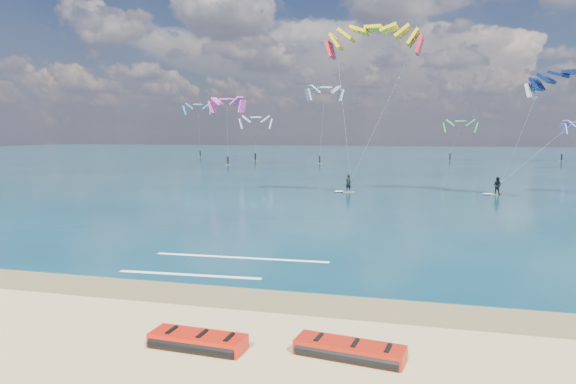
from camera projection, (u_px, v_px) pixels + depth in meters
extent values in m
plane|color=tan|center=(354.00, 187.00, 53.14)|extent=(320.00, 320.00, 0.00)
cube|color=brown|center=(224.00, 296.00, 17.50)|extent=(320.00, 2.40, 0.01)
cube|color=#0A2E3C|center=(388.00, 158.00, 114.78)|extent=(320.00, 200.00, 0.04)
cube|color=yellow|center=(348.00, 192.00, 47.91)|extent=(1.25, 0.90, 0.05)
imported|color=black|center=(348.00, 183.00, 47.82)|extent=(0.70, 0.67, 1.61)
cylinder|color=black|center=(351.00, 181.00, 47.47)|extent=(0.45, 0.26, 0.04)
cube|color=#B9D620|center=(497.00, 194.00, 46.02)|extent=(1.22, 0.41, 0.05)
imported|color=black|center=(497.00, 185.00, 45.93)|extent=(0.94, 0.89, 1.53)
cylinder|color=black|center=(501.00, 183.00, 45.58)|extent=(0.49, 0.05, 0.04)
cube|color=white|center=(241.00, 258.00, 22.69)|extent=(7.91, 0.53, 0.01)
cube|color=white|center=(189.00, 275.00, 19.96)|extent=(5.81, 0.55, 0.01)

